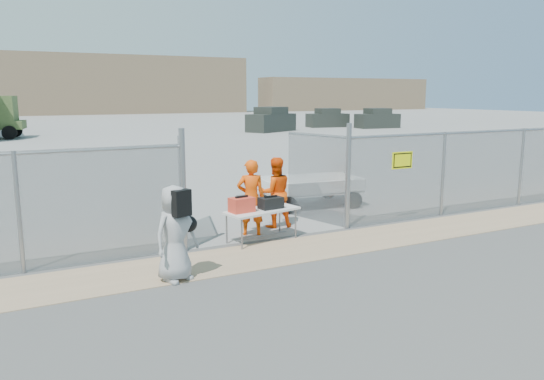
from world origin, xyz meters
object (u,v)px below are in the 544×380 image
security_worker_left (251,198)px  utility_trailer (310,191)px  security_worker_right (275,193)px  visitor (175,233)px  folding_table (262,225)px

security_worker_left → utility_trailer: bearing=-123.4°
security_worker_left → security_worker_right: (0.83, 0.42, -0.02)m
security_worker_right → visitor: bearing=48.7°
folding_table → security_worker_right: 1.36m
security_worker_left → utility_trailer: security_worker_left is taller
folding_table → visitor: size_ratio=0.99×
security_worker_left → folding_table: bearing=110.3°
security_worker_left → security_worker_right: 0.93m
security_worker_left → security_worker_right: bearing=-133.6°
security_worker_left → visitor: bearing=61.1°
security_worker_left → visitor: (-2.39, -2.10, -0.03)m
folding_table → security_worker_left: (-0.01, 0.54, 0.51)m
visitor → utility_trailer: size_ratio=0.46×
security_worker_right → visitor: 4.08m
folding_table → visitor: bearing=-158.9°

